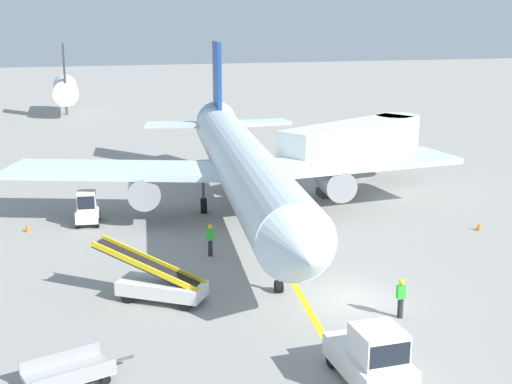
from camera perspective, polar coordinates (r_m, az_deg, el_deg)
ground_plane at (r=31.16m, az=7.66°, el=-8.73°), size 300.00×300.00×0.00m
taxi_line_yellow at (r=35.03m, az=2.23°, el=-5.96°), size 9.04×79.55×0.01m
airliner at (r=42.13m, az=-1.20°, el=2.36°), size 28.44×35.34×10.10m
jet_bridge at (r=50.06m, az=8.58°, el=4.25°), size 12.46×8.42×4.85m
pushback_tug at (r=24.33m, az=9.42°, el=-13.11°), size 2.01×3.66×2.20m
baggage_tug_near_wing at (r=42.50m, az=-13.57°, el=-1.40°), size 1.54×2.52×2.10m
belt_loader_forward_hold at (r=30.85m, az=-7.89°, el=-7.42°), size 4.87×3.77×2.59m
baggage_cart_empty_trailing at (r=24.95m, az=-15.01°, el=-14.07°), size 3.82×2.36×0.94m
ground_crew_marshaller at (r=36.09m, az=-3.75°, el=-3.84°), size 0.36×0.24×1.70m
ground_crew_wing_walker at (r=29.48m, az=11.73°, el=-8.37°), size 0.36×0.24×1.70m
safety_cone_nose_left at (r=42.45m, az=17.72°, el=-2.69°), size 0.36×0.36×0.44m
safety_cone_wingtip_left at (r=42.25m, az=-18.10°, el=-2.81°), size 0.36×0.36×0.44m
distant_aircraft_far_left at (r=90.29m, az=-15.27°, el=8.12°), size 3.00×10.10×8.80m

